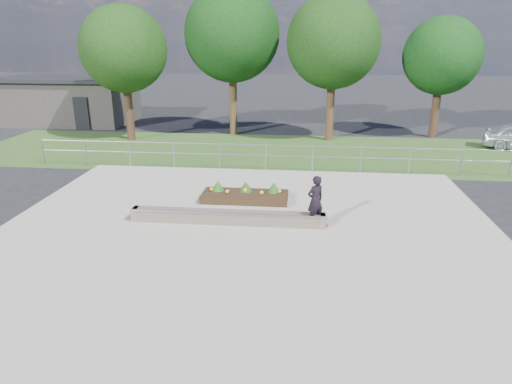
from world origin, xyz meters
TOP-DOWN VIEW (x-y plane):
  - ground at (0.00, 0.00)m, footprint 120.00×120.00m
  - grass_verge at (0.00, 11.00)m, footprint 30.00×8.00m
  - concrete_slab at (0.00, 0.00)m, footprint 15.00×15.00m
  - fence at (0.00, 7.50)m, footprint 20.06×0.06m
  - building at (-14.00, 18.00)m, footprint 8.40×5.40m
  - tree_far_left at (-8.00, 13.00)m, footprint 4.55×4.55m
  - tree_mid_left at (-2.50, 15.00)m, footprint 5.25×5.25m
  - tree_mid_right at (3.00, 14.00)m, footprint 4.90×4.90m
  - tree_far_right at (9.00, 15.50)m, footprint 4.20×4.20m
  - grind_ledge at (-0.68, 1.47)m, footprint 6.00×0.44m
  - planter_bed at (-0.41, 3.66)m, footprint 3.00×1.20m
  - skateboarder at (1.97, 1.45)m, footprint 0.80×0.62m

SIDE VIEW (x-z plane):
  - ground at x=0.00m, z-range 0.00..0.00m
  - grass_verge at x=0.00m, z-range 0.00..0.02m
  - concrete_slab at x=0.00m, z-range 0.00..0.06m
  - planter_bed at x=-0.41m, z-range -0.06..0.55m
  - grind_ledge at x=-0.68m, z-range 0.05..0.48m
  - fence at x=0.00m, z-range 0.17..1.37m
  - skateboarder at x=1.97m, z-range 0.09..1.71m
  - building at x=-14.00m, z-range 0.01..3.01m
  - tree_far_right at x=9.00m, z-range 1.18..7.78m
  - tree_far_left at x=-8.00m, z-range 1.28..8.43m
  - tree_mid_right at x=3.00m, z-range 1.38..9.08m
  - tree_mid_left at x=-2.50m, z-range 1.48..9.73m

